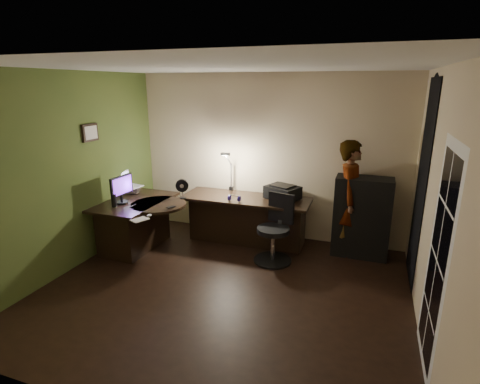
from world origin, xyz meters
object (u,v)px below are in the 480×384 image
(desk_right, at_px, (246,220))
(person, at_px, (350,198))
(desk_left, at_px, (137,224))
(monitor, at_px, (121,193))
(office_chair, at_px, (273,230))
(cabinet, at_px, (362,217))

(desk_right, xyz_separation_m, person, (1.59, 0.16, 0.49))
(desk_left, relative_size, monitor, 2.94)
(desk_left, relative_size, office_chair, 1.36)
(cabinet, distance_m, office_chair, 1.36)
(person, bearing_deg, monitor, 115.06)
(office_chair, xyz_separation_m, person, (0.99, 0.69, 0.38))
(desk_left, xyz_separation_m, cabinet, (3.34, 0.90, 0.22))
(desk_right, height_order, office_chair, office_chair)
(desk_left, bearing_deg, desk_right, 27.07)
(desk_right, bearing_deg, desk_left, -154.41)
(cabinet, bearing_deg, desk_left, -164.56)
(monitor, height_order, office_chair, monitor)
(office_chair, bearing_deg, desk_right, 153.43)
(office_chair, height_order, person, person)
(cabinet, relative_size, monitor, 2.64)
(desk_left, height_order, desk_right, desk_left)
(desk_left, xyz_separation_m, office_chair, (2.15, 0.24, 0.11))
(desk_right, xyz_separation_m, monitor, (-1.66, -0.95, 0.56))
(cabinet, relative_size, person, 0.69)
(desk_left, height_order, office_chair, office_chair)
(monitor, bearing_deg, desk_left, 62.80)
(desk_right, bearing_deg, office_chair, -42.21)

